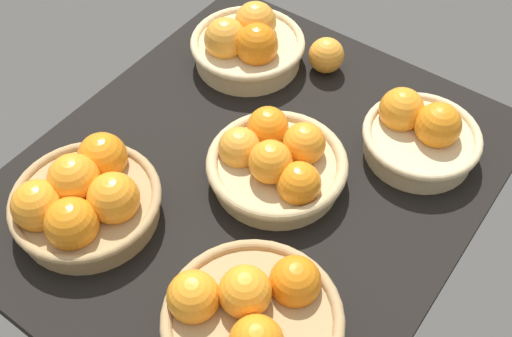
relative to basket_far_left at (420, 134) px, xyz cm
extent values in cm
cube|color=black|center=(21.75, -20.30, -5.56)|extent=(84.00, 72.00, 3.00)
cylinder|color=#D3BC8C|center=(0.44, 0.51, -1.77)|extent=(18.90, 18.90, 4.57)
torus|color=#D3BC8C|center=(0.44, 0.51, 0.51)|extent=(20.50, 20.50, 1.60)
sphere|color=orange|center=(-1.00, 2.23, 2.75)|extent=(7.91, 7.91, 7.91)
sphere|color=orange|center=(-1.04, -4.59, 2.39)|extent=(7.91, 7.91, 7.91)
cylinder|color=#D3BC8C|center=(-1.74, -38.24, -1.64)|extent=(20.91, 20.91, 4.82)
torus|color=#D3BC8C|center=(-1.74, -38.24, 0.77)|extent=(22.56, 22.56, 1.65)
sphere|color=#F49E33|center=(-5.32, -38.95, 3.01)|extent=(8.25, 8.25, 8.25)
sphere|color=orange|center=(0.03, -34.73, 2.95)|extent=(8.25, 8.25, 8.25)
sphere|color=#F49E33|center=(1.98, -40.83, 2.79)|extent=(8.25, 8.25, 8.25)
cylinder|color=tan|center=(43.94, -36.49, -1.83)|extent=(22.56, 22.56, 4.45)
torus|color=tan|center=(43.94, -36.49, 0.40)|extent=(24.15, 24.15, 1.59)
sphere|color=orange|center=(43.55, -38.46, 3.48)|extent=(8.21, 8.21, 8.21)
sphere|color=orange|center=(49.16, -33.44, 2.21)|extent=(8.21, 8.21, 8.21)
sphere|color=orange|center=(42.17, -31.51, 2.55)|extent=(8.21, 8.21, 8.21)
sphere|color=orange|center=(49.87, -39.91, 2.38)|extent=(8.21, 8.21, 8.21)
sphere|color=orange|center=(36.89, -39.19, 2.01)|extent=(8.21, 8.21, 8.21)
cylinder|color=tan|center=(45.38, -2.74, -1.33)|extent=(23.41, 23.41, 5.46)
torus|color=tan|center=(45.38, -2.74, 1.40)|extent=(25.12, 25.12, 1.71)
sphere|color=orange|center=(37.95, -0.83, 2.60)|extent=(7.40, 7.40, 7.40)
sphere|color=orange|center=(43.76, -5.15, 3.71)|extent=(7.40, 7.40, 7.40)
sphere|color=orange|center=(48.19, -10.63, 3.01)|extent=(7.40, 7.40, 7.40)
cylinder|color=tan|center=(19.86, -16.31, -2.00)|extent=(21.71, 21.71, 4.12)
torus|color=tan|center=(19.86, -16.31, 0.06)|extent=(23.74, 23.74, 2.03)
sphere|color=orange|center=(22.31, -15.97, 2.91)|extent=(7.20, 7.20, 7.20)
sphere|color=orange|center=(22.47, -10.34, 1.63)|extent=(7.20, 7.20, 7.20)
sphere|color=orange|center=(15.39, -14.01, 2.31)|extent=(7.20, 7.20, 7.20)
sphere|color=#F49E33|center=(21.75, -22.66, 1.27)|extent=(7.20, 7.20, 7.20)
sphere|color=orange|center=(14.91, -21.66, 1.17)|extent=(7.20, 7.20, 7.20)
sphere|color=#F49E33|center=(-8.83, -24.44, -0.56)|extent=(6.98, 6.98, 6.98)
camera|label=1|loc=(76.66, 20.45, 80.05)|focal=44.34mm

